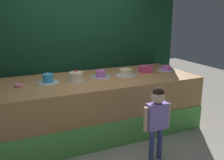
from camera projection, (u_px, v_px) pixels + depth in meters
ground_plane at (105, 149)px, 3.72m from camera, size 12.00×12.00×0.00m
stage_platform at (90, 106)px, 4.19m from camera, size 3.64×1.38×0.93m
curtain_backdrop at (75, 48)px, 4.66m from camera, size 4.34×0.08×2.68m
child_figure at (157, 114)px, 3.29m from camera, size 0.41×0.19×1.05m
pink_box at (145, 69)px, 4.53m from camera, size 0.23×0.18×0.12m
donut at (18, 85)px, 3.65m from camera, size 0.13×0.13×0.04m
cake_left at (48, 79)px, 3.84m from camera, size 0.34×0.34×0.19m
cake_center_left at (76, 76)px, 3.97m from camera, size 0.28×0.28×0.18m
cake_center_right at (101, 75)px, 4.19m from camera, size 0.33×0.33×0.11m
cake_right at (126, 73)px, 4.30m from camera, size 0.35×0.35×0.11m
cake_far_right at (166, 69)px, 4.68m from camera, size 0.33×0.33×0.14m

